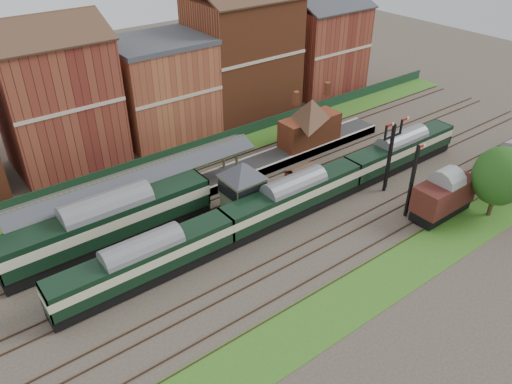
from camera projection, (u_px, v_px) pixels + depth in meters
ground at (286, 218)px, 50.39m from camera, size 160.00×160.00×0.00m
grass_back at (202, 158)px, 61.15m from camera, size 90.00×4.50×0.06m
grass_front at (377, 283)px, 42.30m from camera, size 90.00×5.00×0.06m
fence at (193, 147)px, 62.11m from camera, size 90.00×0.12×1.50m
platform at (193, 189)px, 54.13m from camera, size 55.00×3.40×1.00m
signal_box at (242, 187)px, 49.34m from camera, size 5.40×5.40×6.00m
brick_hut at (302, 180)px, 54.51m from camera, size 3.20×2.64×2.94m
station_building at (310, 121)px, 61.00m from camera, size 8.10×8.10×5.90m
canopy at (137, 174)px, 48.87m from camera, size 26.00×3.89×4.08m
semaphore_bracket at (390, 153)px, 52.41m from camera, size 3.60×0.25×8.18m
semaphore_siding at (412, 180)px, 48.60m from camera, size 1.23×0.25×8.00m
town_backdrop at (160, 83)px, 63.39m from camera, size 69.00×10.00×16.00m
dmu_train at (294, 197)px, 49.70m from camera, size 49.27×2.59×3.78m
platform_railcar at (109, 222)px, 45.34m from camera, size 19.78×3.11×4.56m
goods_van_a at (443, 196)px, 49.69m from camera, size 6.77×2.93×4.11m
goods_van_b at (509, 162)px, 56.24m from camera, size 5.86×2.54×3.56m
tree_far at (500, 176)px, 48.42m from camera, size 5.22×5.22×7.61m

